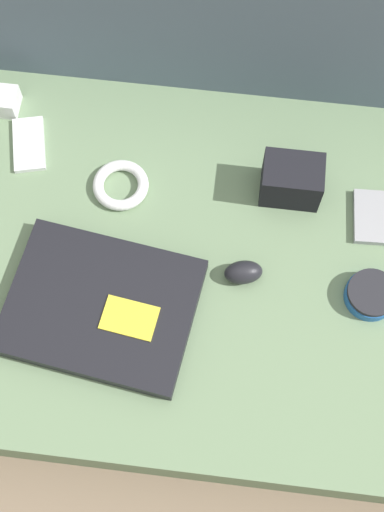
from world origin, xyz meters
TOP-DOWN VIEW (x-y plane):
  - ground_plane at (0.00, 0.00)m, footprint 8.00×8.00m
  - couch_seat at (0.00, 0.00)m, footprint 1.16×0.71m
  - couch_backrest at (0.00, 0.45)m, footprint 1.16×0.20m
  - laptop at (-0.14, -0.11)m, footprint 0.34×0.28m
  - computer_mouse at (0.09, -0.02)m, footprint 0.07×0.05m
  - speaker_puck at (0.31, -0.03)m, footprint 0.09×0.09m
  - phone_silver at (-0.33, 0.19)m, footprint 0.08×0.12m
  - phone_black at (0.31, 0.12)m, footprint 0.07×0.11m
  - camera_pouch at (0.16, 0.16)m, footprint 0.11×0.08m
  - charger_brick at (-0.39, 0.27)m, footprint 0.04×0.05m
  - cable_coil at (-0.15, 0.13)m, footprint 0.10×0.10m

SIDE VIEW (x-z plane):
  - ground_plane at x=0.00m, z-range 0.00..0.00m
  - couch_seat at x=0.00m, z-range 0.00..0.13m
  - phone_silver at x=-0.33m, z-range 0.13..0.14m
  - phone_black at x=0.31m, z-range 0.13..0.14m
  - cable_coil at x=-0.15m, z-range 0.13..0.15m
  - speaker_puck at x=0.31m, z-range 0.13..0.16m
  - laptop at x=-0.14m, z-range 0.13..0.16m
  - computer_mouse at x=0.09m, z-range 0.13..0.17m
  - charger_brick at x=-0.39m, z-range 0.13..0.17m
  - camera_pouch at x=0.16m, z-range 0.13..0.21m
  - couch_backrest at x=0.00m, z-range 0.00..0.49m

